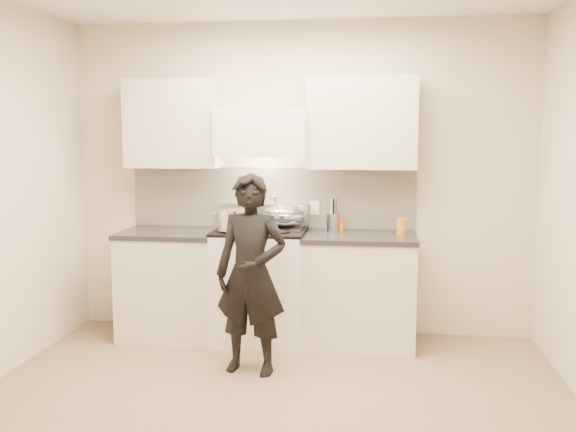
{
  "coord_description": "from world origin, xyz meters",
  "views": [
    {
      "loc": [
        0.63,
        -3.8,
        1.74
      ],
      "look_at": [
        -0.02,
        1.05,
        1.11
      ],
      "focal_mm": 40.0,
      "sensor_mm": 36.0,
      "label": 1
    }
  ],
  "objects": [
    {
      "name": "ground_plane",
      "position": [
        0.0,
        0.0,
        0.0
      ],
      "size": [
        4.0,
        4.0,
        0.0
      ],
      "primitive_type": "plane",
      "color": "#83684C"
    },
    {
      "name": "stock_pot",
      "position": [
        -0.5,
        1.28,
        1.04
      ],
      "size": [
        0.35,
        0.3,
        0.17
      ],
      "color": "silver",
      "rests_on": "stove"
    },
    {
      "name": "wok",
      "position": [
        -0.1,
        1.52,
        1.06
      ],
      "size": [
        0.37,
        0.46,
        0.3
      ],
      "color": "silver",
      "rests_on": "stove"
    },
    {
      "name": "room_shell",
      "position": [
        -0.06,
        0.37,
        1.6
      ],
      "size": [
        4.04,
        3.54,
        2.7
      ],
      "color": "beige",
      "rests_on": "ground"
    },
    {
      "name": "spice_jar",
      "position": [
        0.37,
        1.6,
        0.97
      ],
      "size": [
        0.05,
        0.05,
        0.1
      ],
      "color": "#C45D08",
      "rests_on": "counter_right"
    },
    {
      "name": "oil_glass",
      "position": [
        0.87,
        1.49,
        0.99
      ],
      "size": [
        0.08,
        0.08,
        0.13
      ],
      "color": "orange",
      "rests_on": "counter_right"
    },
    {
      "name": "stove",
      "position": [
        -0.3,
        1.42,
        0.47
      ],
      "size": [
        0.76,
        0.65,
        0.96
      ],
      "color": "silver",
      "rests_on": "ground"
    },
    {
      "name": "person",
      "position": [
        -0.24,
        0.67,
        0.73
      ],
      "size": [
        0.58,
        0.43,
        1.46
      ],
      "primitive_type": "imported",
      "rotation": [
        0.0,
        0.0,
        -0.16
      ],
      "color": "black",
      "rests_on": "ground"
    },
    {
      "name": "counter_right",
      "position": [
        0.53,
        1.43,
        0.46
      ],
      "size": [
        0.92,
        0.67,
        0.92
      ],
      "color": "beige",
      "rests_on": "ground"
    },
    {
      "name": "counter_left",
      "position": [
        -1.08,
        1.43,
        0.46
      ],
      "size": [
        0.82,
        0.67,
        0.92
      ],
      "color": "beige",
      "rests_on": "ground"
    },
    {
      "name": "utensil_crock",
      "position": [
        0.3,
        1.6,
        1.01
      ],
      "size": [
        0.11,
        0.11,
        0.28
      ],
      "color": "#8E91A1",
      "rests_on": "counter_right"
    }
  ]
}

